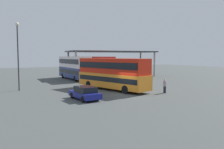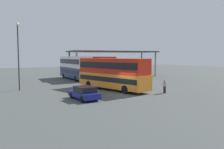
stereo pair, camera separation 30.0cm
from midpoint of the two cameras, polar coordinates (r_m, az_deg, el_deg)
ground_plane at (r=26.46m, az=3.99°, el=-4.97°), size 140.00×140.00×0.00m
double_decker_main at (r=29.83m, az=0.27°, el=0.49°), size 5.24×11.41×4.10m
parked_hatchback at (r=23.43m, az=-6.58°, el=-4.57°), size 2.12×4.16×1.35m
double_decker_near_canopy at (r=43.84m, az=-9.03°, el=1.92°), size 2.65×11.19×4.35m
double_decker_mid_row at (r=44.97m, az=-3.96°, el=2.00°), size 3.14×11.65×4.30m
depot_canopy at (r=48.68m, az=0.50°, el=5.48°), size 19.25×8.31×5.47m
lamppost_tall at (r=31.35m, az=-22.11°, el=6.01°), size 0.44×0.44×8.61m
pedestrian_waiting at (r=27.93m, az=13.30°, el=-2.83°), size 0.38×0.38×1.69m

